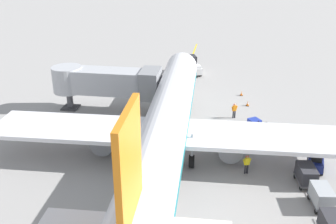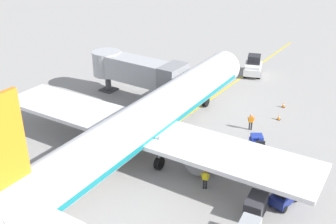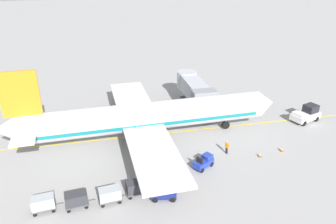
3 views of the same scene
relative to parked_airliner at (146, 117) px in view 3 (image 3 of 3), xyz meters
The scene contains 16 objects.
ground_plane 4.00m from the parked_airliner, 112.13° to the left, with size 400.00×400.00×0.00m, color gray.
gate_lead_in_line 4.00m from the parked_airliner, 112.13° to the left, with size 0.24×80.00×0.01m, color gold.
parked_airliner is the anchor object (origin of this frame).
jet_bridge 12.13m from the parked_airliner, 132.17° to the left, with size 12.06×3.50×4.98m.
pushback_tractor 24.23m from the parked_airliner, 90.48° to the left, with size 3.51×4.88×2.40m.
baggage_tug_lead 10.09m from the parked_airliner, 33.21° to the left, with size 2.36×2.75×1.62m.
baggage_tug_trailing 12.85m from the parked_airliner, ahead, with size 1.69×2.68×1.62m.
baggage_cart_front 11.94m from the parked_airliner, 13.95° to the right, with size 1.55×2.96×1.58m.
baggage_cart_second_in_train 13.38m from the parked_airliner, 24.89° to the right, with size 1.55×2.96×1.58m.
baggage_cart_third_in_train 15.01m from the parked_airliner, 36.03° to the right, with size 1.55×2.96×1.58m.
baggage_cart_tail_end 16.86m from the parked_airliner, 44.81° to the right, with size 1.55×2.96×1.58m.
ground_crew_wing_walker 11.72m from the parked_airliner, 10.03° to the left, with size 0.54×0.61×1.69m.
ground_crew_loader 11.07m from the parked_airliner, 56.82° to the left, with size 0.69×0.39×1.69m.
ground_crew_marshaller 7.49m from the parked_airliner, 15.63° to the right, with size 0.71×0.36×1.69m.
safety_cone_nose_left 15.10m from the parked_airliner, 59.53° to the left, with size 0.36×0.36×0.59m.
safety_cone_nose_right 17.71m from the parked_airliner, 66.84° to the left, with size 0.36×0.36×0.59m.
Camera 3 is at (38.78, -7.64, 21.41)m, focal length 34.40 mm.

